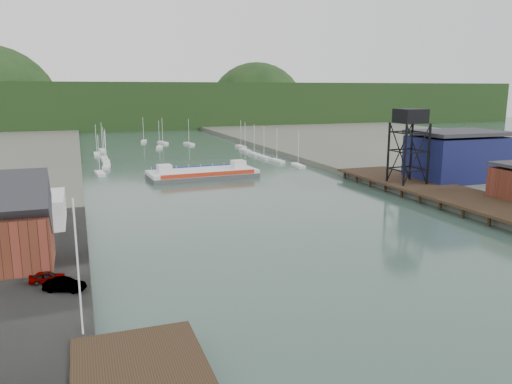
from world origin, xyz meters
TOP-DOWN VIEW (x-y plane):
  - ground at (0.00, 0.00)m, footprint 600.00×600.00m
  - west_quay at (-40.00, 20.00)m, footprint 16.00×80.00m
  - east_pier at (37.00, 45.00)m, footprint 14.00×70.00m
  - white_shed at (-44.00, 50.00)m, footprint 18.00×12.00m
  - flagpole at (-33.00, 10.00)m, footprint 0.16×0.16m
  - lift_tower at (35.00, 58.00)m, footprint 6.50×6.50m
  - blue_shed at (50.00, 60.00)m, footprint 20.50×14.50m
  - marina_sailboats at (0.08, 138.46)m, footprint 57.71×92.65m
  - distant_hills at (-3.98, 301.35)m, footprint 500.00×120.00m
  - chain_ferry at (-2.89, 90.92)m, footprint 27.96×12.70m
  - car_west_a at (-36.47, 23.60)m, footprint 3.77×1.61m
  - car_west_b at (-34.64, 20.45)m, footprint 4.45×3.01m

SIDE VIEW (x-z plane):
  - ground at x=0.00m, z-range 0.00..0.00m
  - marina_sailboats at x=0.08m, z-range -0.10..0.80m
  - west_quay at x=-40.00m, z-range 0.00..1.60m
  - chain_ferry at x=-2.89m, z-range -0.84..3.10m
  - east_pier at x=37.00m, z-range 0.67..3.12m
  - car_west_a at x=-36.47m, z-range 1.60..2.87m
  - car_west_b at x=-34.64m, z-range 1.60..2.99m
  - white_shed at x=-44.00m, z-range 1.60..6.10m
  - blue_shed at x=50.00m, z-range 1.41..12.71m
  - flagpole at x=-33.00m, z-range 1.60..13.60m
  - distant_hills at x=-3.98m, z-range -29.62..50.38m
  - lift_tower at x=35.00m, z-range 7.65..23.65m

